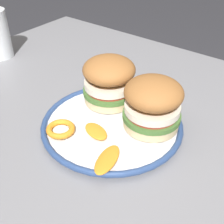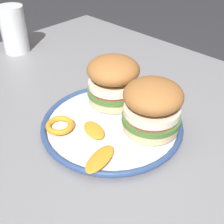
{
  "view_description": "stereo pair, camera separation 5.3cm",
  "coord_description": "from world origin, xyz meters",
  "px_view_note": "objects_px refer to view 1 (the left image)",
  "views": [
    {
      "loc": [
        0.25,
        -0.32,
        1.15
      ],
      "look_at": [
        -0.03,
        0.05,
        0.81
      ],
      "focal_mm": 47.51,
      "sensor_mm": 36.0,
      "label": 1
    },
    {
      "loc": [
        0.29,
        -0.29,
        1.15
      ],
      "look_at": [
        -0.03,
        0.05,
        0.81
      ],
      "focal_mm": 47.51,
      "sensor_mm": 36.0,
      "label": 2
    }
  ],
  "objects_px": {
    "dinner_plate": "(112,124)",
    "sandwich_half_right": "(153,103)",
    "sandwich_half_left": "(109,80)",
    "dining_table": "(110,184)"
  },
  "relations": [
    {
      "from": "dinner_plate",
      "to": "sandwich_half_left",
      "type": "bearing_deg",
      "value": 132.05
    },
    {
      "from": "dinner_plate",
      "to": "sandwich_half_right",
      "type": "relative_size",
      "value": 1.97
    },
    {
      "from": "dinner_plate",
      "to": "sandwich_half_right",
      "type": "height_order",
      "value": "sandwich_half_right"
    },
    {
      "from": "dining_table",
      "to": "sandwich_half_left",
      "type": "relative_size",
      "value": 9.33
    },
    {
      "from": "dining_table",
      "to": "sandwich_half_left",
      "type": "bearing_deg",
      "value": 128.34
    },
    {
      "from": "dining_table",
      "to": "sandwich_half_right",
      "type": "bearing_deg",
      "value": 67.12
    },
    {
      "from": "dinner_plate",
      "to": "sandwich_half_left",
      "type": "distance_m",
      "value": 0.1
    },
    {
      "from": "sandwich_half_left",
      "to": "sandwich_half_right",
      "type": "relative_size",
      "value": 0.88
    },
    {
      "from": "dining_table",
      "to": "sandwich_half_left",
      "type": "distance_m",
      "value": 0.22
    },
    {
      "from": "sandwich_half_left",
      "to": "dining_table",
      "type": "bearing_deg",
      "value": -51.66
    }
  ]
}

